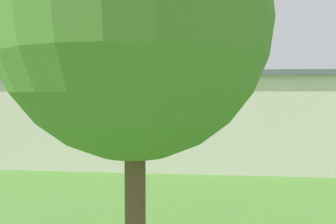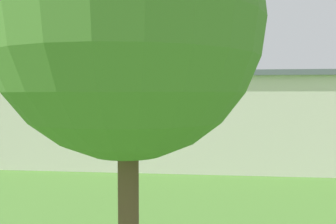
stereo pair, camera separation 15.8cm
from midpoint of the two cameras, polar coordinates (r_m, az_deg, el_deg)
The scene contains 8 objects.
ground_plane at distance 65.83m, azimuth 5.01°, elevation -1.74°, with size 400.00×400.00×0.00m, color #47752D.
hangar at distance 30.20m, azimuth 1.19°, elevation -0.66°, with size 37.92×15.61×6.70m.
biplane at distance 64.56m, azimuth -0.43°, elevation 1.11°, with size 9.01×6.74×4.01m.
car_green at distance 47.47m, azimuth -24.26°, elevation -2.75°, with size 2.23×4.13×1.53m.
person_beside_truck at distance 44.59m, azimuth -21.51°, elevation -2.99°, with size 0.54×0.54×1.68m.
person_crossing_taxiway at distance 48.26m, azimuth -13.44°, elevation -2.51°, with size 0.53×0.53×1.59m.
tree_near_perimeter_road at distance 7.35m, azimuth -5.73°, elevation 13.21°, with size 5.29×5.29×9.17m.
windsock at distance 86.82m, azimuth 17.25°, elevation 2.46°, with size 1.44×0.77×5.55m.
Camera 2 is at (1.24, 65.61, 5.16)m, focal length 39.01 mm.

